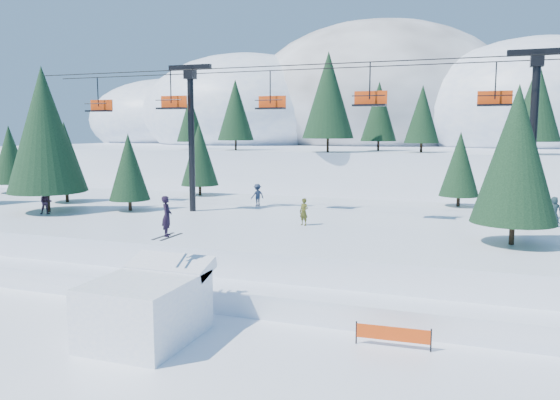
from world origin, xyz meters
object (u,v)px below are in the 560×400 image
(jump_kicker, at_px, (147,306))
(chairlift, at_px, (337,113))
(banner_near, at_px, (393,334))
(banner_far, at_px, (494,321))

(jump_kicker, xyz_separation_m, chairlift, (3.54, 16.55, 7.97))
(chairlift, bearing_deg, banner_near, -67.87)
(chairlift, relative_size, banner_far, 17.07)
(banner_near, bearing_deg, banner_far, 37.66)
(banner_far, bearing_deg, banner_near, -142.34)
(jump_kicker, xyz_separation_m, banner_near, (9.32, 2.34, -0.81))
(chairlift, bearing_deg, jump_kicker, -102.06)
(jump_kicker, height_order, banner_near, jump_kicker)
(chairlift, relative_size, banner_near, 16.10)
(jump_kicker, xyz_separation_m, banner_far, (12.99, 5.17, -0.81))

